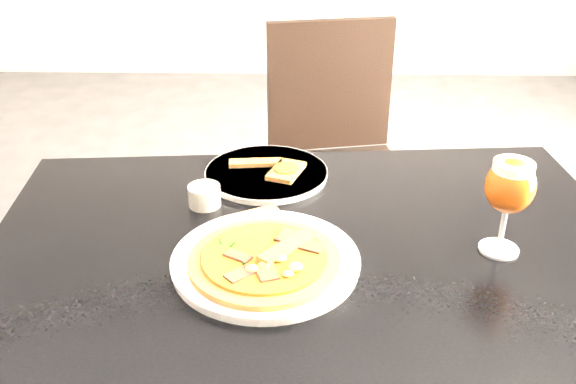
{
  "coord_description": "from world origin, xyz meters",
  "views": [
    {
      "loc": [
        0.22,
        -1.31,
        1.4
      ],
      "look_at": [
        0.19,
        -0.27,
        0.83
      ],
      "focal_mm": 40.0,
      "sensor_mm": 36.0,
      "label": 1
    }
  ],
  "objects_px": {
    "pizza": "(265,259)",
    "beer_glass": "(510,187)",
    "dining_table": "(312,284)",
    "chair_far": "(337,159)"
  },
  "relations": [
    {
      "from": "pizza",
      "to": "beer_glass",
      "type": "height_order",
      "value": "beer_glass"
    },
    {
      "from": "dining_table",
      "to": "chair_far",
      "type": "relative_size",
      "value": 1.36
    },
    {
      "from": "chair_far",
      "to": "beer_glass",
      "type": "relative_size",
      "value": 5.11
    },
    {
      "from": "dining_table",
      "to": "chair_far",
      "type": "distance_m",
      "value": 0.89
    },
    {
      "from": "dining_table",
      "to": "pizza",
      "type": "relative_size",
      "value": 4.84
    },
    {
      "from": "dining_table",
      "to": "beer_glass",
      "type": "relative_size",
      "value": 6.97
    },
    {
      "from": "dining_table",
      "to": "chair_far",
      "type": "height_order",
      "value": "chair_far"
    },
    {
      "from": "chair_far",
      "to": "beer_glass",
      "type": "bearing_deg",
      "value": -85.44
    },
    {
      "from": "pizza",
      "to": "beer_glass",
      "type": "distance_m",
      "value": 0.44
    },
    {
      "from": "dining_table",
      "to": "pizza",
      "type": "height_order",
      "value": "pizza"
    }
  ]
}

